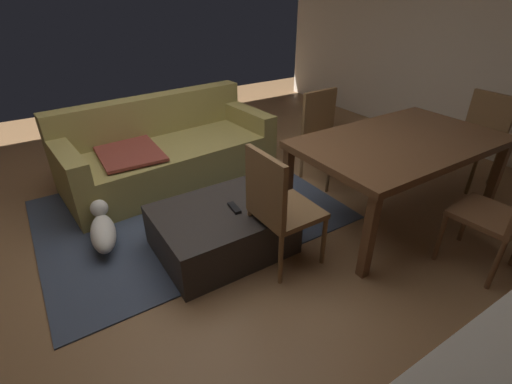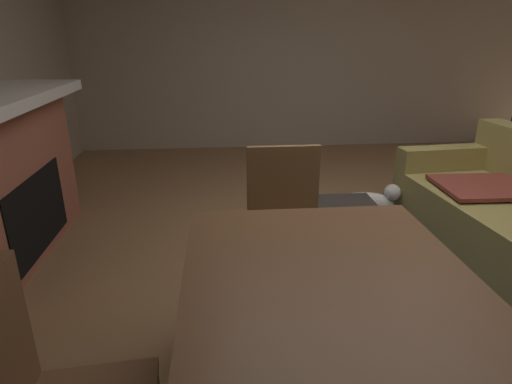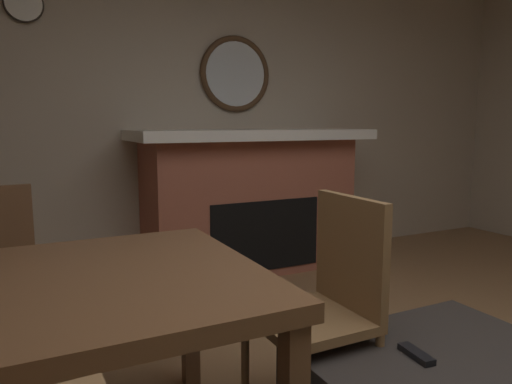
% 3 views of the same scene
% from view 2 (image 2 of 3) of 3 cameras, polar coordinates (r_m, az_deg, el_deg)
% --- Properties ---
extents(floor, '(8.47, 8.47, 0.00)m').
position_cam_2_polar(floor, '(3.14, 16.55, -10.02)').
color(floor, olive).
extents(wall_left, '(0.12, 6.53, 2.89)m').
position_cam_2_polar(wall_left, '(6.12, 5.63, 19.55)').
color(wall_left, '#B7A893').
rests_on(wall_left, ground).
extents(area_rug, '(2.60, 2.00, 0.01)m').
position_cam_2_polar(area_rug, '(3.33, 21.47, -8.72)').
color(area_rug, '#3D475B').
rests_on(area_rug, ground).
extents(ottoman_coffee_table, '(1.00, 0.79, 0.36)m').
position_cam_2_polar(ottoman_coffee_table, '(3.01, 10.18, -6.92)').
color(ottoman_coffee_table, '#2D2826').
rests_on(ottoman_coffee_table, ground).
extents(tv_remote, '(0.07, 0.16, 0.02)m').
position_cam_2_polar(tv_remote, '(2.83, 10.06, -4.42)').
color(tv_remote, black).
rests_on(tv_remote, ottoman_coffee_table).
extents(dining_table, '(1.77, 1.06, 0.74)m').
position_cam_2_polar(dining_table, '(1.41, 12.55, -19.01)').
color(dining_table, brown).
rests_on(dining_table, ground).
extents(dining_chair_west, '(0.44, 0.44, 0.93)m').
position_cam_2_polar(dining_chair_west, '(2.56, 3.93, -3.27)').
color(dining_chair_west, brown).
rests_on(dining_chair_west, ground).
extents(small_dog, '(0.28, 0.55, 0.27)m').
position_cam_2_polar(small_dog, '(3.86, 14.91, -1.24)').
color(small_dog, silver).
rests_on(small_dog, ground).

